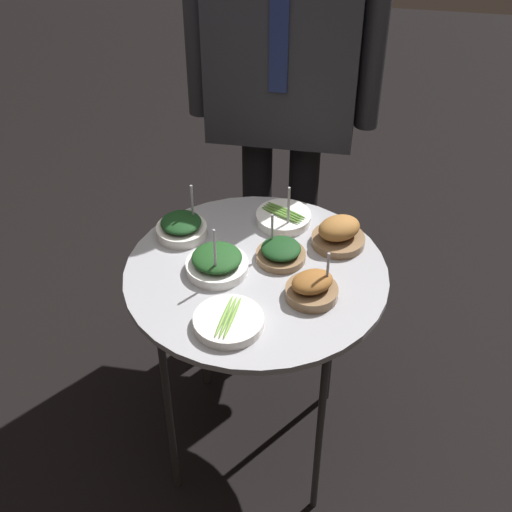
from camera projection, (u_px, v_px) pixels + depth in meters
ground_plane at (256, 438)px, 2.30m from camera, size 8.00×8.00×0.00m
serving_cart at (256, 285)px, 1.89m from camera, size 0.69×0.69×0.71m
bowl_spinach_near_rim at (281, 252)px, 1.88m from camera, size 0.13×0.13×0.12m
bowl_spinach_back_right at (181, 227)px, 1.96m from camera, size 0.14×0.14×0.15m
bowl_asparagus_front_center at (228, 321)px, 1.69m from camera, size 0.17×0.17×0.03m
bowl_spinach_front_right at (217, 262)px, 1.84m from camera, size 0.16×0.16×0.17m
bowl_roast_center at (312, 288)px, 1.76m from camera, size 0.14×0.13×0.13m
bowl_asparagus_far_rim at (283, 217)px, 2.01m from camera, size 0.16×0.16×0.14m
bowl_roast_mid_left at (339, 233)px, 1.92m from camera, size 0.15×0.15×0.08m
waiter_figure at (283, 66)px, 2.11m from camera, size 0.59×0.22×1.60m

